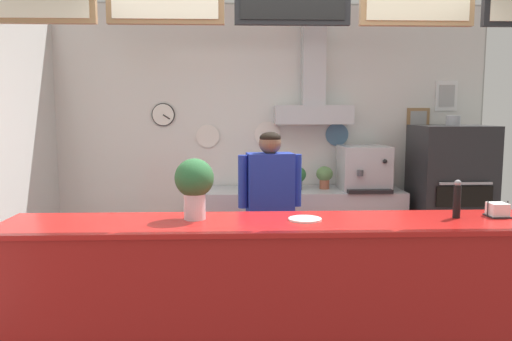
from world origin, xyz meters
TOP-DOWN VIEW (x-y plane):
  - back_wall_assembly at (0.03, 2.08)m, footprint 4.77×2.38m
  - service_counter at (0.00, -0.28)m, footprint 3.70×0.63m
  - back_prep_counter at (0.29, 1.83)m, footprint 2.14×0.62m
  - pizza_oven at (1.82, 1.62)m, footprint 0.73×0.68m
  - shop_worker at (-0.09, 0.80)m, footprint 0.54×0.27m
  - espresso_machine at (0.97, 1.81)m, footprint 0.50×0.54m
  - potted_sage at (-0.21, 1.87)m, footprint 0.16×0.16m
  - potted_oregano at (0.56, 1.86)m, footprint 0.18×0.18m
  - potted_rosemary at (0.26, 1.82)m, footprint 0.19×0.19m
  - condiment_plate at (0.07, -0.25)m, footprint 0.21×0.21m
  - basil_vase at (-0.64, -0.20)m, footprint 0.25×0.25m
  - pepper_grinder at (1.06, -0.23)m, footprint 0.05×0.05m
  - napkin_holder at (1.34, -0.20)m, footprint 0.14×0.13m

SIDE VIEW (x-z plane):
  - back_prep_counter at x=0.29m, z-range -0.01..0.91m
  - service_counter at x=0.00m, z-range 0.00..1.05m
  - pizza_oven at x=1.82m, z-range -0.05..1.65m
  - shop_worker at x=-0.09m, z-range 0.06..1.63m
  - potted_sage at x=-0.21m, z-range 0.94..1.15m
  - condiment_plate at x=0.07m, z-range 1.05..1.06m
  - potted_oregano at x=0.56m, z-range 0.94..1.18m
  - potted_rosemary at x=0.26m, z-range 0.94..1.18m
  - napkin_holder at x=1.34m, z-range 1.04..1.15m
  - espresso_machine at x=0.97m, z-range 0.91..1.37m
  - pepper_grinder at x=1.06m, z-range 1.05..1.30m
  - basil_vase at x=-0.64m, z-range 1.08..1.47m
  - back_wall_assembly at x=0.03m, z-range 0.10..2.99m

